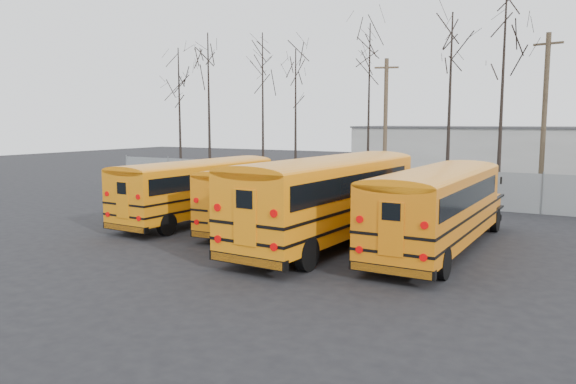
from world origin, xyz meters
The scene contains 16 objects.
ground centered at (0.00, 0.00, 0.00)m, with size 120.00×120.00×0.00m, color black.
fence centered at (0.00, 12.00, 1.00)m, with size 40.00×0.04×2.00m, color gray.
distant_building centered at (2.00, 32.00, 2.00)m, with size 22.00×8.00×4.00m, color beige.
bus_a centered at (-5.39, 2.18, 1.67)m, with size 2.83×10.31×2.86m.
bus_b centered at (-1.69, 2.63, 1.64)m, with size 2.67×10.10×2.80m.
bus_c centered at (1.83, 0.74, 1.94)m, with size 3.31×11.98×3.32m.
bus_d centered at (5.62, 1.46, 1.77)m, with size 2.58×10.82×3.02m.
utility_pole_left centered at (-1.78, 16.53, 4.36)m, with size 1.48×0.55×8.48m.
utility_pole_right centered at (7.23, 19.32, 5.02)m, with size 1.71×0.57×9.77m.
tree_0 centered at (-17.88, 15.57, 5.02)m, with size 0.26×0.26×10.04m, color black.
tree_1 centered at (-14.48, 14.78, 5.39)m, with size 0.26×0.26×10.79m, color black.
tree_2 centered at (-9.77, 14.56, 5.21)m, with size 0.26×0.26×10.42m, color black.
tree_3 centered at (-7.09, 14.30, 4.58)m, with size 0.26×0.26×9.16m, color black.
tree_4 centered at (-3.03, 16.79, 5.40)m, with size 0.26×0.26×10.79m, color black.
tree_5 centered at (2.04, 17.34, 5.55)m, with size 0.26×0.26×11.10m, color black.
tree_6 centered at (5.52, 14.48, 5.89)m, with size 0.26×0.26×11.79m, color black.
Camera 1 is at (10.58, -17.89, 4.54)m, focal length 35.00 mm.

